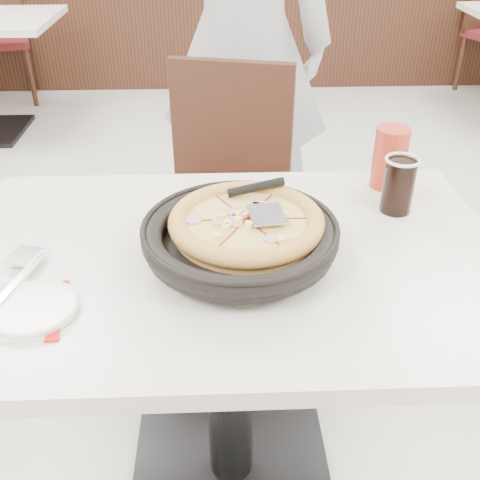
{
  "coord_description": "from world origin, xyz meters",
  "views": [
    {
      "loc": [
        -0.22,
        -1.17,
        1.42
      ],
      "look_at": [
        -0.17,
        -0.18,
        0.8
      ],
      "focal_mm": 42.0,
      "sensor_mm": 36.0,
      "label": 1
    }
  ],
  "objects_px": {
    "side_plate": "(33,309)",
    "cola_glass": "(398,187)",
    "main_table": "(230,376)",
    "chair_far": "(220,217)",
    "pizza": "(247,228)",
    "diner_person": "(241,39)",
    "red_cup": "(390,158)",
    "pizza_pan": "(240,243)"
  },
  "relations": [
    {
      "from": "main_table",
      "to": "cola_glass",
      "type": "distance_m",
      "value": 0.63
    },
    {
      "from": "pizza",
      "to": "side_plate",
      "type": "height_order",
      "value": "pizza"
    },
    {
      "from": "diner_person",
      "to": "side_plate",
      "type": "bearing_deg",
      "value": 87.04
    },
    {
      "from": "main_table",
      "to": "side_plate",
      "type": "height_order",
      "value": "side_plate"
    },
    {
      "from": "chair_far",
      "to": "pizza",
      "type": "height_order",
      "value": "chair_far"
    },
    {
      "from": "pizza",
      "to": "side_plate",
      "type": "bearing_deg",
      "value": -155.06
    },
    {
      "from": "chair_far",
      "to": "pizza_pan",
      "type": "relative_size",
      "value": 2.42
    },
    {
      "from": "red_cup",
      "to": "cola_glass",
      "type": "bearing_deg",
      "value": -95.54
    },
    {
      "from": "red_cup",
      "to": "main_table",
      "type": "bearing_deg",
      "value": -144.31
    },
    {
      "from": "pizza_pan",
      "to": "diner_person",
      "type": "xyz_separation_m",
      "value": [
        0.05,
        1.19,
        0.15
      ]
    },
    {
      "from": "cola_glass",
      "to": "red_cup",
      "type": "bearing_deg",
      "value": 84.46
    },
    {
      "from": "pizza_pan",
      "to": "main_table",
      "type": "bearing_deg",
      "value": 129.92
    },
    {
      "from": "main_table",
      "to": "pizza",
      "type": "height_order",
      "value": "pizza"
    },
    {
      "from": "main_table",
      "to": "red_cup",
      "type": "distance_m",
      "value": 0.69
    },
    {
      "from": "side_plate",
      "to": "cola_glass",
      "type": "bearing_deg",
      "value": 24.72
    },
    {
      "from": "side_plate",
      "to": "cola_glass",
      "type": "height_order",
      "value": "cola_glass"
    },
    {
      "from": "pizza_pan",
      "to": "diner_person",
      "type": "bearing_deg",
      "value": 87.38
    },
    {
      "from": "cola_glass",
      "to": "red_cup",
      "type": "relative_size",
      "value": 0.81
    },
    {
      "from": "chair_far",
      "to": "side_plate",
      "type": "distance_m",
      "value": 0.94
    },
    {
      "from": "side_plate",
      "to": "diner_person",
      "type": "relative_size",
      "value": 0.09
    },
    {
      "from": "pizza",
      "to": "cola_glass",
      "type": "relative_size",
      "value": 2.36
    },
    {
      "from": "chair_far",
      "to": "pizza_pan",
      "type": "xyz_separation_m",
      "value": [
        0.04,
        -0.66,
        0.32
      ]
    },
    {
      "from": "side_plate",
      "to": "diner_person",
      "type": "height_order",
      "value": "diner_person"
    },
    {
      "from": "cola_glass",
      "to": "chair_far",
      "type": "bearing_deg",
      "value": 132.65
    },
    {
      "from": "main_table",
      "to": "pizza_pan",
      "type": "xyz_separation_m",
      "value": [
        0.02,
        -0.03,
        0.42
      ]
    },
    {
      "from": "main_table",
      "to": "pizza_pan",
      "type": "distance_m",
      "value": 0.42
    },
    {
      "from": "diner_person",
      "to": "main_table",
      "type": "bearing_deg",
      "value": 101.48
    },
    {
      "from": "red_cup",
      "to": "diner_person",
      "type": "xyz_separation_m",
      "value": [
        -0.35,
        0.85,
        0.11
      ]
    },
    {
      "from": "pizza_pan",
      "to": "red_cup",
      "type": "bearing_deg",
      "value": 39.78
    },
    {
      "from": "pizza_pan",
      "to": "pizza",
      "type": "xyz_separation_m",
      "value": [
        0.02,
        0.03,
        0.02
      ]
    },
    {
      "from": "main_table",
      "to": "diner_person",
      "type": "distance_m",
      "value": 1.29
    },
    {
      "from": "pizza",
      "to": "diner_person",
      "type": "bearing_deg",
      "value": 88.06
    },
    {
      "from": "main_table",
      "to": "cola_glass",
      "type": "xyz_separation_m",
      "value": [
        0.41,
        0.17,
        0.44
      ]
    },
    {
      "from": "red_cup",
      "to": "diner_person",
      "type": "distance_m",
      "value": 0.93
    },
    {
      "from": "chair_far",
      "to": "diner_person",
      "type": "height_order",
      "value": "diner_person"
    },
    {
      "from": "chair_far",
      "to": "red_cup",
      "type": "xyz_separation_m",
      "value": [
        0.44,
        -0.33,
        0.35
      ]
    },
    {
      "from": "chair_far",
      "to": "main_table",
      "type": "bearing_deg",
      "value": 105.6
    },
    {
      "from": "pizza_pan",
      "to": "red_cup",
      "type": "height_order",
      "value": "red_cup"
    },
    {
      "from": "main_table",
      "to": "side_plate",
      "type": "relative_size",
      "value": 7.37
    },
    {
      "from": "chair_far",
      "to": "side_plate",
      "type": "bearing_deg",
      "value": 81.04
    },
    {
      "from": "main_table",
      "to": "chair_far",
      "type": "height_order",
      "value": "chair_far"
    },
    {
      "from": "chair_far",
      "to": "red_cup",
      "type": "distance_m",
      "value": 0.66
    }
  ]
}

